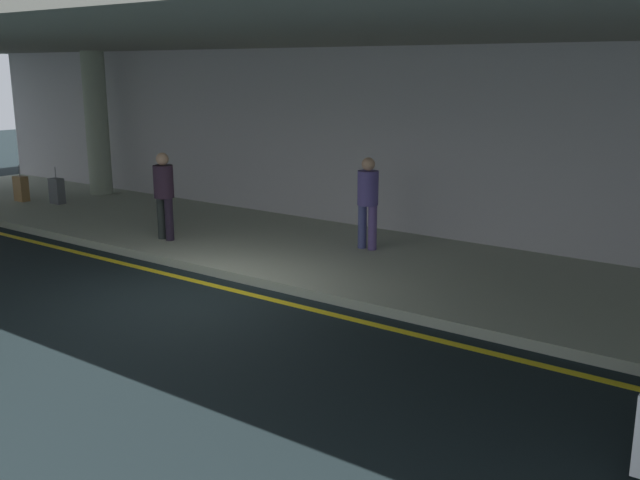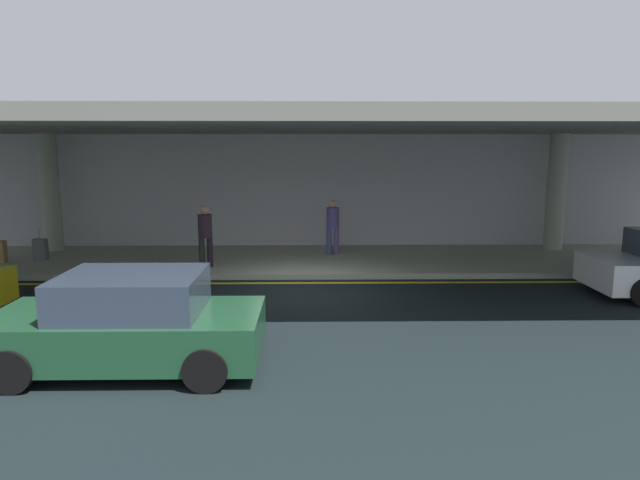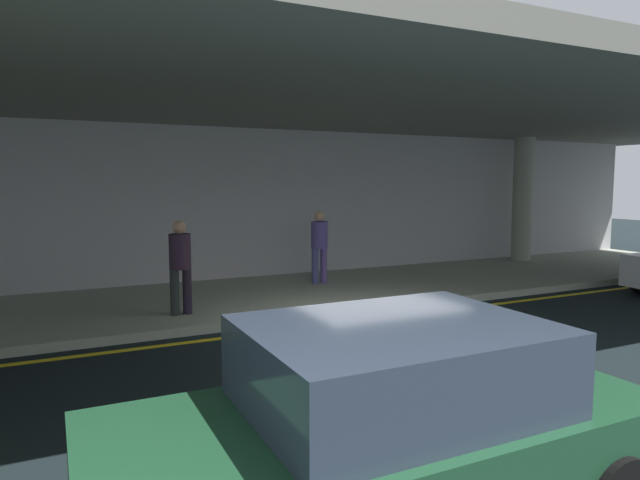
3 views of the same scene
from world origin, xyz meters
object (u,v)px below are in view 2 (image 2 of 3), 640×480
at_px(person_waiting_for_ride, 205,232).
at_px(suitcase_upright_secondary, 41,249).
at_px(car_dark_green, 129,324).
at_px(support_column_left_mid, 556,192).
at_px(traveler_with_luggage, 333,223).
at_px(support_column_far_left, 50,193).

xyz_separation_m(person_waiting_for_ride, suitcase_upright_secondary, (-4.99, 0.99, -0.65)).
bearing_deg(person_waiting_for_ride, car_dark_green, -82.71).
bearing_deg(support_column_left_mid, suitcase_upright_secondary, -174.37).
relative_size(person_waiting_for_ride, suitcase_upright_secondary, 1.87).
relative_size(traveler_with_luggage, suitcase_upright_secondary, 1.87).
xyz_separation_m(car_dark_green, traveler_with_luggage, (3.46, 8.26, 0.40)).
bearing_deg(suitcase_upright_secondary, traveler_with_luggage, -18.34).
bearing_deg(suitcase_upright_secondary, car_dark_green, -79.21).
height_order(traveler_with_luggage, person_waiting_for_ride, same).
distance_m(person_waiting_for_ride, suitcase_upright_secondary, 5.12).
bearing_deg(suitcase_upright_secondary, support_column_left_mid, -17.34).
bearing_deg(car_dark_green, person_waiting_for_ride, 86.64).
bearing_deg(traveler_with_luggage, support_column_left_mid, 80.44).
xyz_separation_m(support_column_left_mid, person_waiting_for_ride, (-10.69, -2.53, -0.86)).
bearing_deg(car_dark_green, traveler_with_luggage, 63.24).
bearing_deg(suitcase_upright_secondary, support_column_far_left, 78.82).
bearing_deg(support_column_far_left, suitcase_upright_secondary, -78.21).
bearing_deg(traveler_with_luggage, support_column_far_left, -111.90).
distance_m(traveler_with_luggage, suitcase_upright_secondary, 8.58).
bearing_deg(support_column_left_mid, car_dark_green, -139.33).
height_order(traveler_with_luggage, suitcase_upright_secondary, traveler_with_luggage).
distance_m(car_dark_green, traveler_with_luggage, 8.97).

